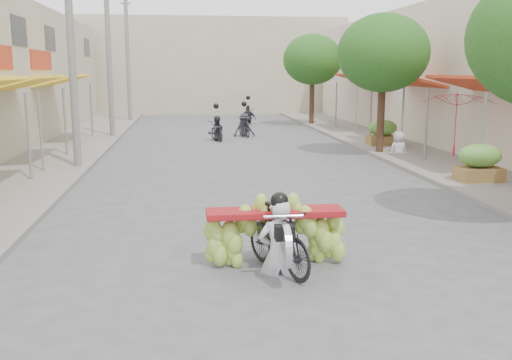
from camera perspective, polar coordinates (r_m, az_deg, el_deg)
The scene contains 17 objects.
ground at distance 7.72m, azimuth 8.00°, elevation -13.27°, with size 120.00×120.00×0.00m, color #56565A.
sidewalk_left at distance 22.60m, azimuth -20.01°, elevation 2.35°, with size 4.00×60.00×0.12m, color gray.
sidewalk_right at distance 23.73m, azimuth 15.10°, elevation 3.01°, with size 4.00×60.00×0.12m, color gray.
far_building at distance 44.83m, azimuth -4.65°, elevation 11.26°, with size 20.00×6.00×7.00m, color #B2A88D.
utility_pole_mid at distance 19.14m, azimuth -18.03°, elevation 12.98°, with size 0.60×0.24×8.00m.
utility_pole_far at distance 28.03m, azimuth -14.52°, elevation 12.32°, with size 0.60×0.24×8.00m.
utility_pole_back at distance 36.97m, azimuth -12.71°, elevation 11.95°, with size 0.60×0.24×8.00m.
street_tree_mid at distance 22.04m, azimuth 12.62°, elevation 12.26°, with size 3.40×3.40×5.25m.
street_tree_far at distance 33.60m, azimuth 5.67°, elevation 11.89°, with size 3.40×3.40×5.25m.
produce_crate_mid at distance 17.03m, azimuth 21.46°, elevation 1.90°, with size 1.20×0.88×1.16m.
produce_crate_far at distance 24.31m, azimuth 12.54°, elevation 4.85°, with size 1.20×0.88×1.16m.
banana_motorbike at distance 9.08m, azimuth 2.14°, elevation -4.55°, with size 2.23×1.93×2.21m.
market_umbrella at distance 17.96m, azimuth 19.66°, elevation 8.45°, with size 2.81×2.81×1.97m.
pedestrian at distance 22.32m, azimuth 14.13°, elevation 4.76°, with size 0.85×0.61×1.56m.
bg_motorbike_a at distance 26.17m, azimuth -3.99°, elevation 5.58°, with size 0.92×1.66×1.95m.
bg_motorbike_b at distance 27.77m, azimuth -1.19°, elevation 6.06°, with size 1.14×1.92×1.95m.
bg_motorbike_c at distance 34.40m, azimuth -0.79°, elevation 6.94°, with size 1.09×1.69×1.95m.
Camera 1 is at (-1.88, -6.79, 3.14)m, focal length 40.00 mm.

